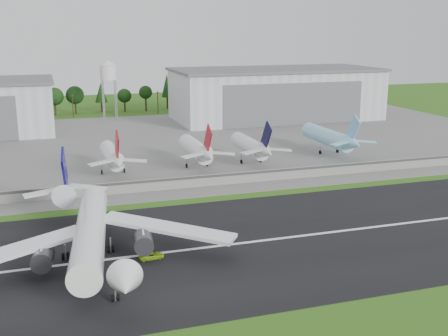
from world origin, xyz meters
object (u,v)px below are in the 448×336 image
object	(u,v)px
ground_vehicle	(151,256)
parked_jet_navy	(253,147)
parked_jet_red_a	(113,157)
parked_jet_red_b	(198,150)
parked_jet_skyblue	(331,138)
main_airliner	(91,239)

from	to	relation	value
ground_vehicle	parked_jet_navy	world-z (taller)	parked_jet_navy
parked_jet_red_a	parked_jet_red_b	bearing A→B (deg)	0.09
ground_vehicle	parked_jet_skyblue	world-z (taller)	parked_jet_skyblue
main_airliner	parked_jet_red_b	xyz separation A→B (m)	(39.75, 66.98, 1.20)
ground_vehicle	parked_jet_navy	xyz separation A→B (m)	(47.52, 68.92, 5.21)
main_airliner	ground_vehicle	xyz separation A→B (m)	(11.27, -1.95, -4.10)
parked_jet_red_b	parked_jet_red_a	bearing A→B (deg)	-179.91
parked_jet_skyblue	parked_jet_navy	bearing A→B (deg)	-171.09
main_airliner	parked_jet_skyblue	distance (m)	115.99
main_airliner	parked_jet_navy	size ratio (longest dim) A/B	1.89
parked_jet_red_b	main_airliner	bearing A→B (deg)	-120.69
ground_vehicle	parked_jet_red_a	distance (m)	69.09
parked_jet_red_b	parked_jet_navy	xyz separation A→B (m)	(19.04, -0.02, -0.09)
parked_jet_red_a	parked_jet_red_b	world-z (taller)	parked_jet_red_b
parked_jet_red_a	parked_jet_skyblue	distance (m)	78.61
parked_jet_red_a	parked_jet_skyblue	xyz separation A→B (m)	(78.44, 5.07, 0.33)
parked_jet_red_a	parked_jet_skyblue	bearing A→B (deg)	3.70
ground_vehicle	parked_jet_red_a	xyz separation A→B (m)	(1.22, 68.89, 5.07)
main_airliner	parked_jet_red_a	world-z (taller)	main_airliner
main_airliner	parked_jet_red_b	distance (m)	77.90
ground_vehicle	parked_jet_skyblue	distance (m)	108.83
parked_jet_red_b	parked_jet_skyblue	size ratio (longest dim) A/B	0.84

